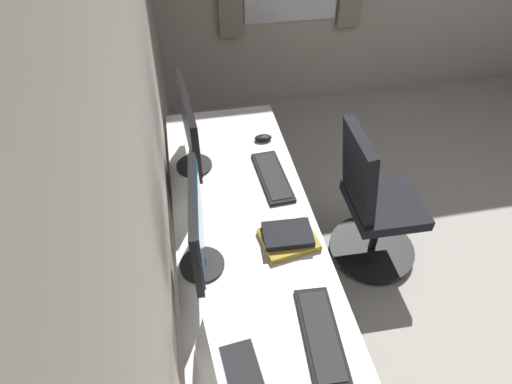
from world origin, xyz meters
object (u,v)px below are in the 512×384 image
at_px(drawer_pedestal, 229,210).
at_px(book_stack_near, 288,237).
at_px(keyboard_spare, 321,335).
at_px(office_chair, 373,206).
at_px(monitor_primary, 190,128).
at_px(monitor_secondary, 197,227).
at_px(laptop_leftmost, 231,377).
at_px(mouse_main, 263,138).
at_px(keyboard_main, 273,177).

xyz_separation_m(drawer_pedestal, book_stack_near, (-0.62, -0.21, 0.41)).
xyz_separation_m(keyboard_spare, office_chair, (0.88, -0.62, -0.28)).
xyz_separation_m(monitor_primary, monitor_secondary, (-0.69, 0.02, -0.00)).
bearing_deg(laptop_leftmost, keyboard_spare, -73.61).
bearing_deg(mouse_main, book_stack_near, 176.86).
bearing_deg(keyboard_spare, office_chair, -35.42).
bearing_deg(laptop_leftmost, book_stack_near, -30.93).
relative_size(mouse_main, book_stack_near, 0.38).
bearing_deg(drawer_pedestal, keyboard_spare, -169.09).
height_order(keyboard_spare, book_stack_near, book_stack_near).
height_order(drawer_pedestal, monitor_primary, monitor_primary).
xyz_separation_m(laptop_leftmost, keyboard_spare, (0.11, -0.37, -0.04)).
bearing_deg(keyboard_main, laptop_leftmost, 159.81).
distance_m(drawer_pedestal, keyboard_main, 0.49).
bearing_deg(monitor_secondary, drawer_pedestal, -16.59).
height_order(keyboard_main, office_chair, office_chair).
distance_m(monitor_secondary, book_stack_near, 0.47).
distance_m(keyboard_main, book_stack_near, 0.45).
relative_size(keyboard_main, book_stack_near, 1.55).
bearing_deg(keyboard_main, mouse_main, -3.04).
distance_m(monitor_primary, mouse_main, 0.52).
relative_size(laptop_leftmost, mouse_main, 3.48).
height_order(monitor_secondary, keyboard_spare, monitor_secondary).
bearing_deg(laptop_leftmost, drawer_pedestal, -7.26).
bearing_deg(monitor_primary, book_stack_near, -148.60).
bearing_deg(office_chair, monitor_primary, 76.52).
relative_size(monitor_secondary, keyboard_main, 1.12).
relative_size(drawer_pedestal, monitor_primary, 1.24).
distance_m(keyboard_main, office_chair, 0.67).
bearing_deg(keyboard_main, drawer_pedestal, 53.18).
xyz_separation_m(keyboard_main, keyboard_spare, (-0.94, 0.02, 0.00)).
bearing_deg(book_stack_near, mouse_main, -3.14).
bearing_deg(keyboard_main, monitor_primary, 66.06).
distance_m(laptop_leftmost, keyboard_spare, 0.39).
distance_m(keyboard_main, keyboard_spare, 0.94).
distance_m(monitor_primary, office_chair, 1.18).
height_order(laptop_leftmost, keyboard_spare, laptop_leftmost).
xyz_separation_m(laptop_leftmost, keyboard_main, (1.05, -0.39, -0.04)).
relative_size(laptop_leftmost, keyboard_spare, 0.84).
relative_size(monitor_primary, laptop_leftmost, 1.54).
height_order(keyboard_spare, mouse_main, mouse_main).
height_order(monitor_primary, keyboard_spare, monitor_primary).
bearing_deg(monitor_primary, mouse_main, -69.03).
xyz_separation_m(monitor_secondary, keyboard_main, (0.51, -0.43, -0.25)).
xyz_separation_m(monitor_primary, laptop_leftmost, (-1.23, -0.02, -0.21)).
relative_size(keyboard_main, office_chair, 0.44).
bearing_deg(laptop_leftmost, mouse_main, -16.16).
xyz_separation_m(drawer_pedestal, mouse_main, (0.17, -0.25, 0.40)).
bearing_deg(drawer_pedestal, monitor_primary, 87.03).
distance_m(monitor_primary, keyboard_spare, 1.22).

